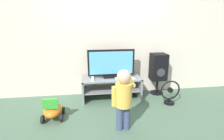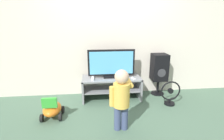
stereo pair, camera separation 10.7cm
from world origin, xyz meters
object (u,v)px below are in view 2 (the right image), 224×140
at_px(remote_secondary, 117,79).
at_px(speaker_tower, 159,68).
at_px(ride_on_toy, 52,109).
at_px(child, 121,95).
at_px(remote_primary, 133,78).
at_px(floor_fan, 170,94).
at_px(game_console, 93,78).
at_px(television, 111,64).

height_order(remote_secondary, speaker_tower, speaker_tower).
bearing_deg(ride_on_toy, remote_secondary, 24.32).
relative_size(child, ride_on_toy, 2.07).
distance_m(remote_primary, floor_fan, 0.77).
height_order(game_console, remote_secondary, game_console).
relative_size(remote_primary, child, 0.14).
height_order(remote_primary, speaker_tower, speaker_tower).
bearing_deg(game_console, remote_secondary, -3.58).
bearing_deg(child, ride_on_toy, 158.44).
xyz_separation_m(television, remote_primary, (0.42, -0.15, -0.27)).
bearing_deg(remote_secondary, television, 124.46).
distance_m(game_console, ride_on_toy, 0.94).
height_order(remote_primary, ride_on_toy, remote_primary).
height_order(television, remote_primary, television).
height_order(remote_primary, floor_fan, remote_primary).
xyz_separation_m(television, remote_secondary, (0.10, -0.15, -0.27)).
relative_size(television, ride_on_toy, 2.09).
bearing_deg(remote_primary, television, 160.08).
distance_m(floor_fan, ride_on_toy, 2.18).
xyz_separation_m(television, ride_on_toy, (-1.07, -0.67, -0.58)).
bearing_deg(remote_primary, remote_secondary, 178.73).
distance_m(game_console, remote_primary, 0.80).
height_order(remote_secondary, ride_on_toy, remote_secondary).
bearing_deg(game_console, floor_fan, -11.89).
height_order(television, remote_secondary, television).
bearing_deg(floor_fan, child, -147.39).
bearing_deg(ride_on_toy, floor_fan, 6.49).
relative_size(television, child, 1.01).
distance_m(speaker_tower, ride_on_toy, 2.29).
xyz_separation_m(television, speaker_tower, (1.04, 0.10, -0.15)).
bearing_deg(speaker_tower, floor_fan, -84.29).
distance_m(television, ride_on_toy, 1.39).
relative_size(speaker_tower, ride_on_toy, 2.00).
bearing_deg(child, speaker_tower, 50.00).
bearing_deg(child, game_console, 112.66).
distance_m(game_console, speaker_tower, 1.44).
bearing_deg(remote_primary, speaker_tower, 21.89).
xyz_separation_m(remote_primary, floor_fan, (0.68, -0.27, -0.26)).
bearing_deg(ride_on_toy, speaker_tower, 20.06).
xyz_separation_m(remote_secondary, floor_fan, (1.00, -0.28, -0.26)).
distance_m(game_console, floor_fan, 1.53).
bearing_deg(child, remote_primary, 67.88).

